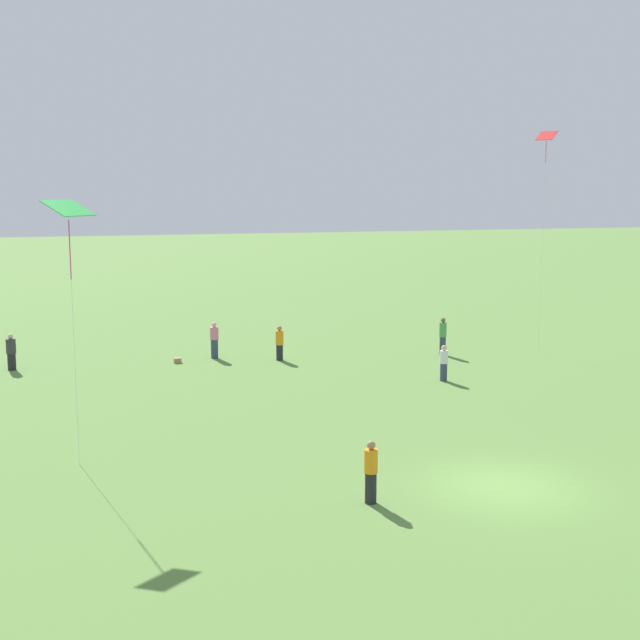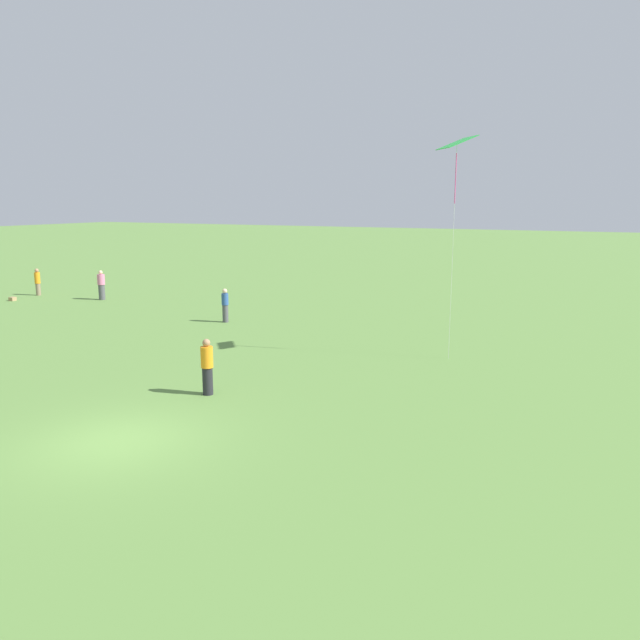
% 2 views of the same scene
% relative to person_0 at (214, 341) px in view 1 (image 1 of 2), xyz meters
% --- Properties ---
extents(ground_plane, '(240.00, 240.00, 0.00)m').
position_rel_person_0_xyz_m(ground_plane, '(20.70, 5.41, -0.90)').
color(ground_plane, '#5B843D').
extents(person_0, '(0.57, 0.57, 1.81)m').
position_rel_person_0_xyz_m(person_0, '(0.00, 0.00, 0.00)').
color(person_0, '#333D5B').
rests_on(person_0, ground_plane).
extents(person_1, '(0.45, 0.45, 1.60)m').
position_rel_person_0_xyz_m(person_1, '(7.56, 9.02, -0.10)').
color(person_1, '#333D5B').
rests_on(person_1, ground_plane).
extents(person_4, '(0.52, 0.52, 1.76)m').
position_rel_person_0_xyz_m(person_4, '(20.95, 1.25, -0.01)').
color(person_4, '#232328').
rests_on(person_4, ground_plane).
extents(person_5, '(0.41, 0.41, 1.71)m').
position_rel_person_0_xyz_m(person_5, '(1.29, 3.01, -0.05)').
color(person_5, '#232328').
rests_on(person_5, ground_plane).
extents(person_7, '(0.52, 0.52, 1.90)m').
position_rel_person_0_xyz_m(person_7, '(2.12, 11.25, 0.06)').
color(person_7, '#333D5B').
rests_on(person_7, ground_plane).
extents(person_9, '(0.62, 0.62, 1.71)m').
position_rel_person_0_xyz_m(person_9, '(0.27, -9.52, -0.06)').
color(person_9, '#232328').
rests_on(person_9, ground_plane).
extents(kite_1, '(1.63, 1.64, 8.18)m').
position_rel_person_0_xyz_m(kite_1, '(15.42, -6.49, 6.85)').
color(kite_1, green).
rests_on(kite_1, ground_plane).
extents(kite_3, '(1.17, 1.15, 11.14)m').
position_rel_person_0_xyz_m(kite_3, '(2.72, 16.28, 9.56)').
color(kite_3, red).
rests_on(kite_3, ground_plane).
extents(picnic_bag_0, '(0.24, 0.36, 0.24)m').
position_rel_person_0_xyz_m(picnic_bag_0, '(0.66, -1.90, -0.77)').
color(picnic_bag_0, '#A58459').
rests_on(picnic_bag_0, ground_plane).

